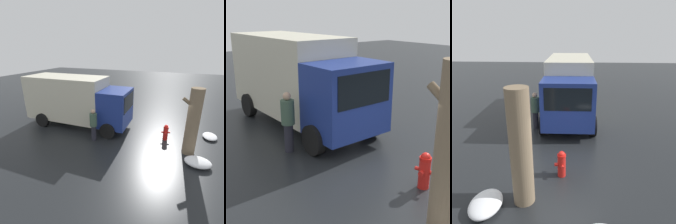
# 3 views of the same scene
# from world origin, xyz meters

# --- Properties ---
(ground_plane) EXTENTS (60.00, 60.00, 0.00)m
(ground_plane) POSITION_xyz_m (0.00, 0.00, 0.00)
(ground_plane) COLOR black
(fire_hydrant) EXTENTS (0.47, 0.38, 0.90)m
(fire_hydrant) POSITION_xyz_m (-0.00, 0.00, 0.46)
(fire_hydrant) COLOR red
(fire_hydrant) RESTS_ON ground_plane
(delivery_truck) EXTENTS (6.80, 2.64, 3.18)m
(delivery_truck) POSITION_xyz_m (5.72, -0.03, 1.73)
(delivery_truck) COLOR navy
(delivery_truck) RESTS_ON ground_plane
(pedestrian) EXTENTS (0.40, 0.40, 1.82)m
(pedestrian) POSITION_xyz_m (3.72, 1.52, 0.99)
(pedestrian) COLOR #23232D
(pedestrian) RESTS_ON ground_plane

